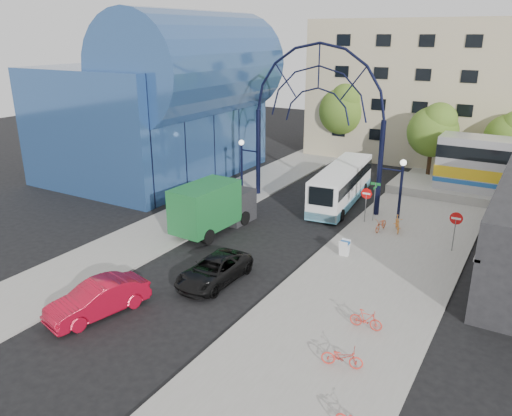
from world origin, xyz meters
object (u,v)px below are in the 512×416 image
Objects in this scene: tree_north_b at (344,108)px; bike_near_b at (397,224)px; red_sedan at (98,299)px; street_name_sign at (375,193)px; bike_near_a at (381,224)px; do_not_enter_sign at (456,222)px; sandwich_board at (344,246)px; bike_far_b at (366,319)px; gateway_arch at (318,93)px; tree_north_c at (511,136)px; bike_far_a at (342,357)px; green_truck at (214,206)px; tree_north_a at (434,129)px; stop_sign at (366,197)px; city_bus at (341,184)px; black_suv at (214,270)px.

bike_near_b is at bearing -58.96° from tree_north_b.
red_sedan is 2.79× the size of bike_near_b.
bike_near_a is at bearing -55.59° from street_name_sign.
do_not_enter_sign is 5.07m from bike_near_a.
bike_far_b is (3.65, -6.82, -0.17)m from sandwich_board.
sandwich_board is at bearing -55.09° from gateway_arch.
tree_north_c is at bearing 80.96° from red_sedan.
tree_north_b is at bearing 99.82° from bike_near_b.
bike_far_b reaches higher than bike_near_a.
tree_north_c is 3.90× the size of bike_far_a.
green_truck is 11.28m from bike_near_a.
bike_far_b is at bearing -58.08° from gateway_arch.
gateway_arch reaches higher than bike_near_a.
tree_north_c is (16.00, -2.00, -0.99)m from tree_north_b.
tree_north_b is (-10.00, 4.00, 0.66)m from tree_north_a.
bike_far_b is (12.85, -6.55, -1.12)m from green_truck.
bike_near_a is 1.08× the size of bike_far_b.
do_not_enter_sign is 20.68m from red_sedan.
street_name_sign is 14.12m from bike_far_b.
tree_north_c is 4.33× the size of bike_far_b.
stop_sign is 1.43× the size of bike_near_b.
city_bus is 6.61× the size of bike_near_a.
do_not_enter_sign is 0.36× the size of green_truck.
do_not_enter_sign is 0.51× the size of black_suv.
tree_north_c is at bearing -7.12° from tree_north_b.
do_not_enter_sign is 0.23× the size of city_bus.
street_name_sign is 0.43× the size of tree_north_c.
green_truck is 4.20× the size of bike_near_a.
tree_north_a is 4.67× the size of bike_far_b.
gateway_arch reaches higher than tree_north_c.
gateway_arch is at bearing -76.32° from tree_north_b.
city_bus reaches higher than bike_far_b.
do_not_enter_sign is at bearing -93.58° from tree_north_c.
do_not_enter_sign reaches higher than bike_near_b.
green_truck is 4.56× the size of bike_far_b.
tree_north_a is at bearing -161.56° from tree_north_c.
bike_far_a is (4.52, -15.95, -1.43)m from stop_sign.
tree_north_b is 15.95m from city_bus.
gateway_arch is 11.35m from green_truck.
bike_near_b is (-4.90, -16.45, -3.63)m from tree_north_c.
red_sedan is at bearing -110.75° from bike_near_a.
do_not_enter_sign is (6.20, -2.00, -0.02)m from stop_sign.
gateway_arch reaches higher than red_sedan.
city_bus is (5.54, -14.48, -3.74)m from tree_north_b.
street_name_sign is 19.97m from red_sedan.
street_name_sign is at bearing -62.35° from tree_north_b.
green_truck is at bearing -143.19° from stop_sign.
tree_north_a is 3.99× the size of bike_near_b.
do_not_enter_sign is at bearing -7.10° from bike_near_a.
city_bus is 7.18× the size of bike_far_b.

